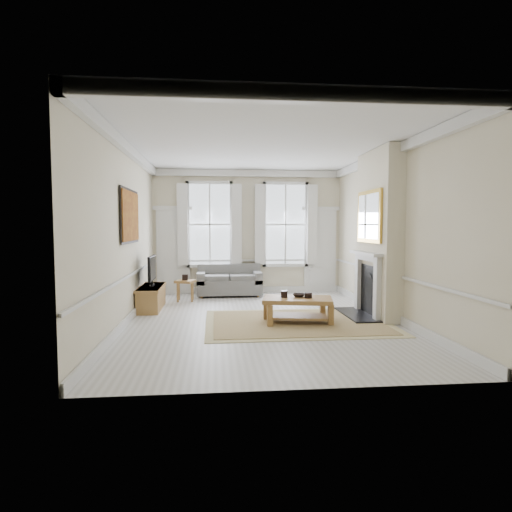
{
  "coord_description": "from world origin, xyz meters",
  "views": [
    {
      "loc": [
        -0.92,
        -8.27,
        1.85
      ],
      "look_at": [
        -0.09,
        0.34,
        1.25
      ],
      "focal_mm": 30.0,
      "sensor_mm": 36.0,
      "label": 1
    }
  ],
  "objects": [
    {
      "name": "floor",
      "position": [
        0.0,
        0.0,
        0.0
      ],
      "size": [
        7.2,
        7.2,
        0.0
      ],
      "primitive_type": "plane",
      "color": "#B7B5AD",
      "rests_on": "ground"
    },
    {
      "name": "ceiling",
      "position": [
        0.0,
        0.0,
        3.4
      ],
      "size": [
        7.2,
        7.2,
        0.0
      ],
      "primitive_type": "plane",
      "rotation": [
        3.14,
        0.0,
        0.0
      ],
      "color": "white",
      "rests_on": "back_wall"
    },
    {
      "name": "back_wall",
      "position": [
        0.0,
        3.6,
        1.7
      ],
      "size": [
        5.2,
        0.0,
        5.2
      ],
      "primitive_type": "plane",
      "rotation": [
        1.57,
        0.0,
        0.0
      ],
      "color": "beige",
      "rests_on": "floor"
    },
    {
      "name": "left_wall",
      "position": [
        -2.6,
        0.0,
        1.7
      ],
      "size": [
        0.0,
        7.2,
        7.2
      ],
      "primitive_type": "plane",
      "rotation": [
        1.57,
        0.0,
        1.57
      ],
      "color": "beige",
      "rests_on": "floor"
    },
    {
      "name": "right_wall",
      "position": [
        2.6,
        0.0,
        1.7
      ],
      "size": [
        0.0,
        7.2,
        7.2
      ],
      "primitive_type": "plane",
      "rotation": [
        1.57,
        0.0,
        -1.57
      ],
      "color": "beige",
      "rests_on": "floor"
    },
    {
      "name": "window_left",
      "position": [
        -1.05,
        3.55,
        1.9
      ],
      "size": [
        1.26,
        0.2,
        2.2
      ],
      "primitive_type": null,
      "color": "#B2BCC6",
      "rests_on": "back_wall"
    },
    {
      "name": "window_right",
      "position": [
        1.05,
        3.55,
        1.9
      ],
      "size": [
        1.26,
        0.2,
        2.2
      ],
      "primitive_type": null,
      "color": "#B2BCC6",
      "rests_on": "back_wall"
    },
    {
      "name": "door_left",
      "position": [
        -2.05,
        3.56,
        1.15
      ],
      "size": [
        0.9,
        0.08,
        2.3
      ],
      "primitive_type": "cube",
      "color": "silver",
      "rests_on": "floor"
    },
    {
      "name": "door_right",
      "position": [
        2.05,
        3.56,
        1.15
      ],
      "size": [
        0.9,
        0.08,
        2.3
      ],
      "primitive_type": "cube",
      "color": "silver",
      "rests_on": "floor"
    },
    {
      "name": "painting",
      "position": [
        -2.56,
        0.3,
        2.05
      ],
      "size": [
        0.05,
        1.66,
        1.06
      ],
      "primitive_type": "cube",
      "color": "#AB6C1D",
      "rests_on": "left_wall"
    },
    {
      "name": "chimney_breast",
      "position": [
        2.43,
        0.2,
        1.7
      ],
      "size": [
        0.35,
        1.7,
        3.38
      ],
      "primitive_type": "cube",
      "color": "beige",
      "rests_on": "floor"
    },
    {
      "name": "hearth",
      "position": [
        2.0,
        0.2,
        0.03
      ],
      "size": [
        0.55,
        1.5,
        0.05
      ],
      "primitive_type": "cube",
      "color": "black",
      "rests_on": "floor"
    },
    {
      "name": "fireplace",
      "position": [
        2.2,
        0.2,
        0.73
      ],
      "size": [
        0.21,
        1.45,
        1.33
      ],
      "color": "silver",
      "rests_on": "floor"
    },
    {
      "name": "mirror",
      "position": [
        2.21,
        0.2,
        2.05
      ],
      "size": [
        0.06,
        1.26,
        1.06
      ],
      "primitive_type": "cube",
      "color": "gold",
      "rests_on": "chimney_breast"
    },
    {
      "name": "sofa",
      "position": [
        -0.53,
        3.11,
        0.35
      ],
      "size": [
        1.7,
        0.83,
        0.83
      ],
      "color": "slate",
      "rests_on": "floor"
    },
    {
      "name": "side_table",
      "position": [
        -1.65,
        2.38,
        0.41
      ],
      "size": [
        0.54,
        0.54,
        0.52
      ],
      "rotation": [
        0.0,
        0.0,
        -0.33
      ],
      "color": "brown",
      "rests_on": "floor"
    },
    {
      "name": "rug",
      "position": [
        0.65,
        -0.29,
        0.01
      ],
      "size": [
        3.5,
        2.6,
        0.02
      ],
      "primitive_type": "cube",
      "color": "olive",
      "rests_on": "floor"
    },
    {
      "name": "coffee_table",
      "position": [
        0.65,
        -0.29,
        0.41
      ],
      "size": [
        1.42,
        1.0,
        0.49
      ],
      "rotation": [
        0.0,
        0.0,
        -0.19
      ],
      "color": "brown",
      "rests_on": "rug"
    },
    {
      "name": "ceramic_pot_a",
      "position": [
        0.4,
        -0.24,
        0.55
      ],
      "size": [
        0.13,
        0.13,
        0.13
      ],
      "primitive_type": "cylinder",
      "color": "black",
      "rests_on": "coffee_table"
    },
    {
      "name": "ceramic_pot_b",
      "position": [
        0.85,
        -0.34,
        0.54
      ],
      "size": [
        0.14,
        0.14,
        0.1
      ],
      "primitive_type": "cylinder",
      "color": "black",
      "rests_on": "coffee_table"
    },
    {
      "name": "bowl",
      "position": [
        0.7,
        -0.19,
        0.52
      ],
      "size": [
        0.33,
        0.33,
        0.06
      ],
      "primitive_type": "imported",
      "rotation": [
        0.0,
        0.0,
        -0.35
      ],
      "color": "black",
      "rests_on": "coffee_table"
    },
    {
      "name": "tv_stand",
      "position": [
        -2.34,
        1.4,
        0.26
      ],
      "size": [
        0.46,
        1.44,
        0.51
      ],
      "primitive_type": "cube",
      "color": "brown",
      "rests_on": "floor"
    },
    {
      "name": "tv",
      "position": [
        -2.32,
        1.4,
        0.91
      ],
      "size": [
        0.08,
        0.9,
        0.68
      ],
      "color": "black",
      "rests_on": "tv_stand"
    }
  ]
}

